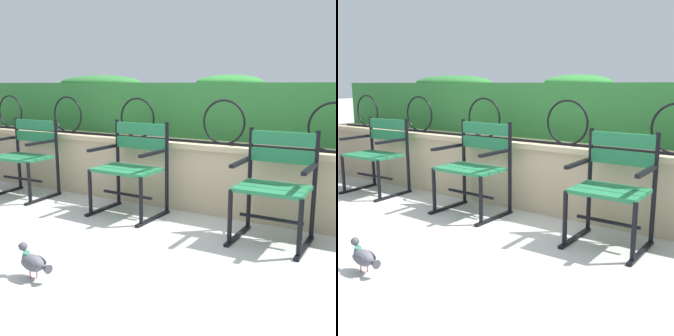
# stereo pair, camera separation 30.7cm
# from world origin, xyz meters

# --- Properties ---
(ground_plane) EXTENTS (60.00, 60.00, 0.00)m
(ground_plane) POSITION_xyz_m (0.00, 0.00, 0.00)
(ground_plane) COLOR #B7B5AF
(stone_wall) EXTENTS (6.78, 0.41, 0.67)m
(stone_wall) POSITION_xyz_m (0.00, 0.89, 0.34)
(stone_wall) COLOR tan
(stone_wall) RESTS_ON ground
(iron_arch_fence) EXTENTS (6.26, 0.02, 0.42)m
(iron_arch_fence) POSITION_xyz_m (-0.24, 0.82, 0.85)
(iron_arch_fence) COLOR black
(iron_arch_fence) RESTS_ON stone_wall
(hedge_row) EXTENTS (6.65, 0.68, 0.66)m
(hedge_row) POSITION_xyz_m (-0.03, 1.41, 0.98)
(hedge_row) COLOR #2D7033
(hedge_row) RESTS_ON stone_wall
(park_chair_leftmost) EXTENTS (0.65, 0.55, 0.85)m
(park_chair_leftmost) POSITION_xyz_m (-1.96, 0.40, 0.46)
(park_chair_leftmost) COLOR #237547
(park_chair_leftmost) RESTS_ON ground
(park_chair_centre_left) EXTENTS (0.64, 0.54, 0.88)m
(park_chair_centre_left) POSITION_xyz_m (-0.57, 0.43, 0.47)
(park_chair_centre_left) COLOR #237547
(park_chair_centre_left) RESTS_ON ground
(park_chair_centre_right) EXTENTS (0.57, 0.52, 0.88)m
(park_chair_centre_right) POSITION_xyz_m (0.82, 0.39, 0.46)
(park_chair_centre_right) COLOR #237547
(park_chair_centre_right) RESTS_ON ground
(pigeon_near_chairs) EXTENTS (0.29, 0.12, 0.22)m
(pigeon_near_chairs) POSITION_xyz_m (-0.32, -1.05, 0.11)
(pigeon_near_chairs) COLOR #5B5B66
(pigeon_near_chairs) RESTS_ON ground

